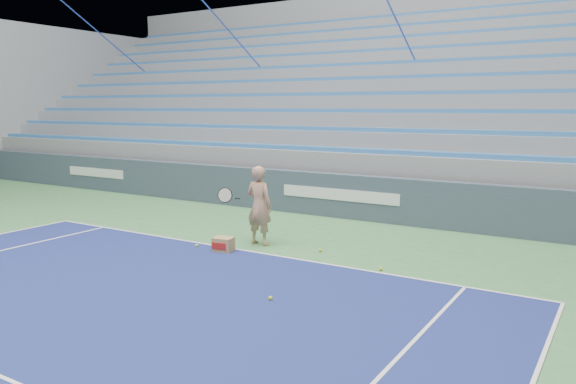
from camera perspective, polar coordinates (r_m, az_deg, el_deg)
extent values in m
cube|color=white|center=(10.90, -3.99, -6.01)|extent=(10.97, 0.05, 0.00)
cube|color=#384555|center=(14.16, 5.45, -0.39)|extent=(30.00, 0.30, 1.10)
cube|color=white|center=(19.71, -18.96, 1.89)|extent=(2.60, 0.02, 0.28)
cube|color=white|center=(14.01, 5.16, -0.27)|extent=(3.20, 0.02, 0.28)
cube|color=gray|center=(18.32, 11.76, 1.54)|extent=(30.00, 8.50, 1.10)
cube|color=gray|center=(18.24, 11.84, 4.03)|extent=(30.00, 8.50, 0.50)
cube|color=#336FB9|center=(14.64, 6.69, 4.25)|extent=(29.60, 0.42, 0.11)
cube|color=gray|center=(18.61, 12.34, 5.65)|extent=(30.00, 7.65, 0.50)
cube|color=#336FB9|center=(15.38, 8.07, 6.30)|extent=(29.60, 0.42, 0.11)
cube|color=gray|center=(18.99, 12.82, 7.20)|extent=(30.00, 6.80, 0.50)
cube|color=#336FB9|center=(16.15, 9.33, 8.16)|extent=(29.60, 0.42, 0.11)
cube|color=gray|center=(19.39, 13.28, 8.69)|extent=(30.00, 5.95, 0.50)
cube|color=#336FB9|center=(16.95, 10.48, 9.84)|extent=(29.60, 0.42, 0.11)
cube|color=gray|center=(19.80, 13.73, 10.12)|extent=(30.00, 5.10, 0.50)
cube|color=#336FB9|center=(17.76, 11.55, 11.36)|extent=(29.60, 0.42, 0.11)
cube|color=gray|center=(20.22, 14.16, 11.49)|extent=(30.00, 4.25, 0.50)
cube|color=#336FB9|center=(18.59, 12.52, 12.75)|extent=(29.60, 0.42, 0.11)
cube|color=gray|center=(20.66, 14.58, 12.80)|extent=(30.00, 3.40, 0.50)
cube|color=#336FB9|center=(19.43, 13.43, 14.02)|extent=(29.60, 0.42, 0.11)
cube|color=gray|center=(21.11, 14.99, 14.05)|extent=(30.00, 2.55, 0.50)
cube|color=#336FB9|center=(20.29, 14.26, 15.18)|extent=(29.60, 0.42, 0.11)
cube|color=gray|center=(21.57, 15.38, 15.26)|extent=(30.00, 1.70, 0.50)
cube|color=#336FB9|center=(21.15, 15.04, 16.24)|extent=(29.60, 0.42, 0.11)
cube|color=gray|center=(22.03, 15.76, 16.41)|extent=(30.00, 0.85, 0.50)
cube|color=#336FB9|center=(22.03, 15.76, 17.21)|extent=(29.60, 0.42, 0.11)
cube|color=gray|center=(27.33, -19.83, 8.77)|extent=(0.30, 8.80, 6.10)
cube|color=gray|center=(22.53, 16.05, 10.59)|extent=(31.00, 0.40, 7.30)
cylinder|color=blue|center=(25.02, -15.39, 12.58)|extent=(0.05, 8.53, 5.04)
cylinder|color=blue|center=(21.07, -3.85, 13.65)|extent=(0.05, 8.53, 5.04)
cylinder|color=blue|center=(18.27, 12.17, 14.24)|extent=(0.05, 8.53, 5.04)
imported|color=tan|center=(11.29, -2.94, -1.38)|extent=(0.60, 0.41, 1.61)
cylinder|color=black|center=(11.27, -5.13, -0.67)|extent=(0.12, 0.27, 0.08)
cylinder|color=beige|center=(11.09, -6.42, -0.32)|extent=(0.29, 0.16, 0.28)
torus|color=black|center=(11.09, -6.42, -0.32)|extent=(0.31, 0.18, 0.30)
cube|color=#A58250|center=(10.93, -6.58, -5.32)|extent=(0.42, 0.34, 0.28)
cube|color=#B21E19|center=(10.82, -7.05, -5.48)|extent=(0.30, 0.07, 0.13)
sphere|color=#C4D12A|center=(8.25, -1.79, -10.74)|extent=(0.07, 0.07, 0.07)
sphere|color=#C4D12A|center=(9.79, 9.40, -7.71)|extent=(0.07, 0.07, 0.07)
sphere|color=#C4D12A|center=(10.87, 3.29, -5.93)|extent=(0.07, 0.07, 0.07)
sphere|color=#C4D12A|center=(11.36, -9.24, -5.40)|extent=(0.07, 0.07, 0.07)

